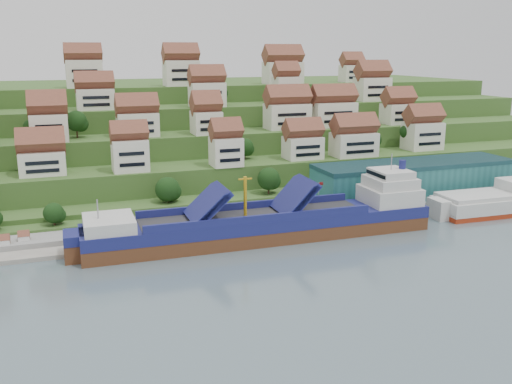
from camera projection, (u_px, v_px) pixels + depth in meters
name	position (u px, v px, depth m)	size (l,w,h in m)	color
ground	(268.00, 239.00, 135.12)	(300.00, 300.00, 0.00)	slate
quay	(317.00, 210.00, 155.10)	(180.00, 14.00, 2.20)	gray
pebble_beach	(6.00, 248.00, 127.03)	(45.00, 20.00, 1.00)	gray
hillside	(176.00, 135.00, 227.25)	(260.00, 128.00, 31.00)	#2D4C1E
hillside_village	(205.00, 111.00, 185.14)	(154.89, 63.55, 29.40)	silver
hillside_trees	(186.00, 141.00, 170.04)	(144.17, 62.08, 30.65)	#183913
warehouse	(414.00, 179.00, 165.92)	(60.00, 15.00, 10.00)	#266868
flagpole	(319.00, 195.00, 148.53)	(1.28, 0.16, 8.00)	gray
cargo_ship	(272.00, 224.00, 134.90)	(83.02, 14.31, 18.43)	#56301A
second_ship	(495.00, 203.00, 156.26)	(33.16, 13.15, 9.51)	maroon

